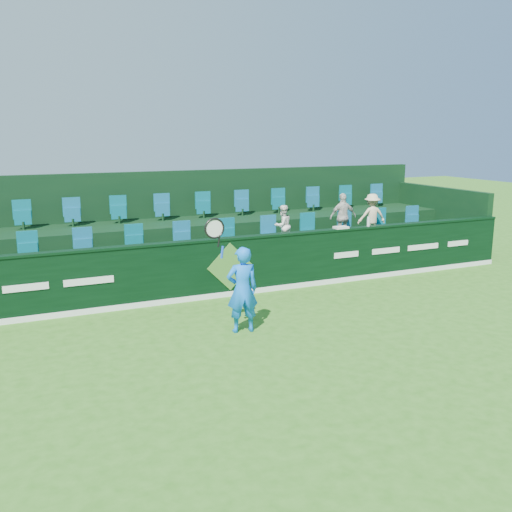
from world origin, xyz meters
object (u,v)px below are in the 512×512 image
spectator_right (372,216)px  drinks_bottle (368,221)px  tennis_player (242,289)px  towel (341,227)px  spectator_left (283,226)px  spectator_middle (343,217)px

spectator_right → drinks_bottle: 1.44m
tennis_player → towel: size_ratio=6.45×
spectator_right → towel: bearing=45.2°
spectator_left → towel: size_ratio=3.04×
towel → drinks_bottle: size_ratio=1.42×
spectator_left → towel: (1.04, -1.12, 0.05)m
towel → drinks_bottle: bearing=0.0°
spectator_middle → towel: (-0.77, -1.12, -0.06)m
spectator_middle → drinks_bottle: bearing=99.6°
spectator_left → drinks_bottle: bearing=135.0°
tennis_player → spectator_left: tennis_player is taller
spectator_left → drinks_bottle: 2.17m
spectator_right → tennis_player: bearing=45.0°
spectator_left → spectator_middle: bearing=166.3°
spectator_right → drinks_bottle: spectator_right is taller
spectator_left → drinks_bottle: (1.85, -1.12, 0.15)m
spectator_left → spectator_middle: spectator_middle is taller
towel → drinks_bottle: (0.81, 0.00, 0.10)m
tennis_player → drinks_bottle: bearing=27.9°
spectator_right → drinks_bottle: size_ratio=5.00×
drinks_bottle → spectator_right: bearing=51.2°
drinks_bottle → tennis_player: bearing=-152.1°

